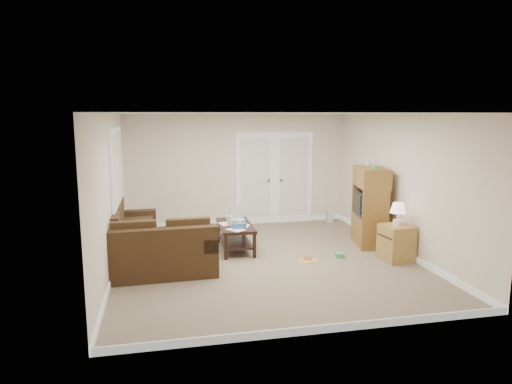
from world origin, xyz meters
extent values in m
plane|color=gray|center=(0.00, 0.00, 0.00)|extent=(5.50, 5.50, 0.00)
cube|color=silver|center=(0.00, 0.00, 2.50)|extent=(5.00, 5.50, 0.02)
cube|color=silver|center=(-2.50, 0.00, 1.25)|extent=(0.02, 5.50, 2.50)
cube|color=silver|center=(2.50, 0.00, 1.25)|extent=(0.02, 5.50, 2.50)
cube|color=silver|center=(0.00, 2.75, 1.25)|extent=(5.00, 0.02, 2.50)
cube|color=silver|center=(0.00, -2.75, 1.25)|extent=(5.00, 0.02, 2.50)
cube|color=silver|center=(0.40, 2.72, 1.02)|extent=(0.90, 0.04, 2.13)
cube|color=silver|center=(1.30, 2.72, 1.02)|extent=(0.90, 0.04, 2.13)
cube|color=white|center=(0.40, 2.69, 1.07)|extent=(0.68, 0.02, 1.80)
cube|color=white|center=(1.30, 2.69, 1.07)|extent=(0.68, 0.02, 1.80)
cube|color=silver|center=(-2.47, 1.00, 1.55)|extent=(0.04, 1.92, 1.42)
cube|color=white|center=(-2.44, 1.00, 1.55)|extent=(0.02, 1.74, 1.24)
cube|color=#3B2816|center=(-2.23, 0.77, 0.20)|extent=(0.94, 2.24, 0.40)
cube|color=#3B2816|center=(-2.55, 0.75, 0.61)|extent=(0.30, 2.22, 0.41)
cube|color=#3B2816|center=(-2.27, 1.75, 0.51)|extent=(0.87, 0.26, 0.21)
cube|color=#44301B|center=(-2.16, 0.77, 0.46)|extent=(0.65, 2.13, 0.12)
cube|color=#3B2816|center=(-1.76, -0.32, 0.20)|extent=(1.76, 0.92, 0.40)
cube|color=#3B2816|center=(-1.75, -0.64, 0.61)|extent=(1.74, 0.29, 0.41)
cube|color=#3B2816|center=(-1.02, -0.30, 0.51)|extent=(0.26, 0.87, 0.21)
cube|color=#44301B|center=(-1.77, -0.25, 0.46)|extent=(1.65, 0.63, 0.12)
cube|color=black|center=(-1.02, -0.30, 0.63)|extent=(0.33, 0.78, 0.03)
cube|color=red|center=(-1.02, -0.09, 0.65)|extent=(0.31, 0.13, 0.02)
cube|color=black|center=(-0.40, 0.73, 0.46)|extent=(0.61, 1.20, 0.05)
cube|color=black|center=(-0.40, 0.73, 0.16)|extent=(0.52, 1.11, 0.03)
cylinder|color=silver|center=(-0.50, 0.67, 0.57)|extent=(0.10, 0.10, 0.17)
cylinder|color=red|center=(-0.50, 0.67, 0.74)|extent=(0.01, 0.01, 0.15)
cube|color=#30629C|center=(-0.38, 0.40, 0.54)|extent=(0.24, 0.13, 0.10)
cube|color=white|center=(-0.40, 0.62, 0.49)|extent=(0.40, 0.65, 0.00)
cube|color=brown|center=(2.20, 0.56, 0.28)|extent=(0.69, 1.02, 0.56)
cube|color=brown|center=(2.20, 0.56, 1.31)|extent=(0.69, 1.02, 0.37)
cube|color=black|center=(2.18, 0.56, 0.80)|extent=(0.55, 0.64, 0.47)
cube|color=black|center=(1.96, 0.61, 0.81)|extent=(0.11, 0.48, 0.37)
cube|color=#479C56|center=(2.15, 0.33, 1.53)|extent=(0.14, 0.19, 0.06)
cylinder|color=silver|center=(2.26, 0.83, 1.55)|extent=(0.07, 0.07, 0.11)
cube|color=#AA833E|center=(2.20, -0.48, 0.31)|extent=(0.53, 0.53, 0.62)
cylinder|color=white|center=(2.20, -0.48, 0.67)|extent=(0.15, 0.15, 0.10)
cylinder|color=white|center=(2.20, -0.48, 0.78)|extent=(0.03, 0.03, 0.13)
cone|color=white|center=(2.20, -0.48, 0.93)|extent=(0.27, 0.27, 0.17)
cube|color=silver|center=(2.11, 2.45, 0.16)|extent=(0.14, 0.12, 0.32)
cube|color=gold|center=(0.73, -0.16, 0.00)|extent=(0.34, 0.28, 0.01)
cube|color=#479C56|center=(1.33, -0.09, 0.04)|extent=(0.17, 0.21, 0.08)
imported|color=brown|center=(0.68, -0.04, 0.01)|extent=(0.23, 0.26, 0.02)
camera|label=1|loc=(-1.71, -7.37, 2.47)|focal=32.00mm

